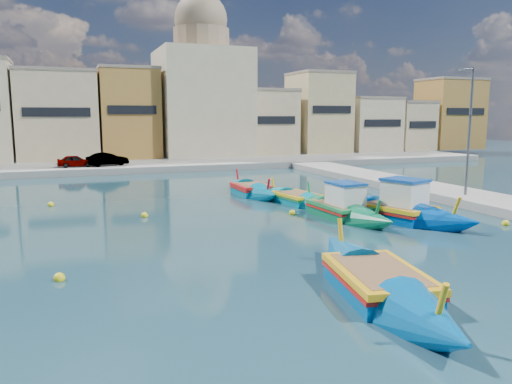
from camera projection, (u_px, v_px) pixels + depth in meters
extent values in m
plane|color=#14313C|center=(212.00, 258.00, 18.56)|extent=(160.00, 160.00, 0.00)
cube|color=gray|center=(123.00, 167.00, 48.14)|extent=(80.00, 8.00, 0.60)
cube|color=#C4B087|center=(58.00, 117.00, 52.57)|extent=(7.88, 7.44, 8.99)
cube|color=gray|center=(55.00, 71.00, 51.86)|extent=(8.04, 7.59, 0.30)
cube|color=black|center=(57.00, 112.00, 49.01)|extent=(6.30, 0.10, 0.90)
cube|color=#B28038|center=(129.00, 114.00, 54.45)|extent=(6.17, 6.13, 9.43)
cube|color=gray|center=(127.00, 69.00, 53.70)|extent=(6.29, 6.26, 0.30)
cube|color=black|center=(132.00, 110.00, 51.49)|extent=(4.93, 0.10, 0.90)
cube|color=tan|center=(195.00, 129.00, 58.02)|extent=(7.31, 7.69, 6.05)
cube|color=gray|center=(195.00, 101.00, 57.54)|extent=(7.46, 7.85, 0.30)
cube|color=black|center=(203.00, 127.00, 54.37)|extent=(5.85, 0.10, 0.90)
cube|color=#C4B087|center=(260.00, 123.00, 60.49)|extent=(7.54, 7.30, 7.41)
cube|color=gray|center=(260.00, 91.00, 59.90)|extent=(7.69, 7.45, 0.30)
cube|color=black|center=(271.00, 120.00, 57.01)|extent=(6.03, 0.10, 0.90)
cube|color=tan|center=(318.00, 114.00, 62.91)|extent=(6.36, 6.97, 9.63)
cube|color=gray|center=(319.00, 73.00, 62.14)|extent=(6.48, 7.11, 0.30)
cube|color=black|center=(332.00, 110.00, 59.56)|extent=(5.09, 0.10, 0.90)
cube|color=beige|center=(368.00, 125.00, 65.50)|extent=(6.63, 6.70, 6.65)
cube|color=gray|center=(369.00, 98.00, 64.97)|extent=(6.76, 6.83, 0.30)
cube|color=black|center=(383.00, 123.00, 62.31)|extent=(5.30, 0.10, 0.90)
cube|color=#C4B087|center=(404.00, 126.00, 68.02)|extent=(5.08, 7.51, 6.20)
cube|color=gray|center=(406.00, 102.00, 67.53)|extent=(5.18, 7.66, 0.30)
cube|color=black|center=(423.00, 125.00, 64.46)|extent=(4.06, 0.10, 0.90)
cube|color=#B28038|center=(450.00, 115.00, 69.47)|extent=(7.79, 6.00, 9.33)
cube|color=gray|center=(452.00, 80.00, 68.73)|extent=(7.95, 6.12, 0.30)
cube|color=black|center=(466.00, 111.00, 66.57)|extent=(6.23, 0.10, 0.90)
cube|color=beige|center=(202.00, 103.00, 58.04)|extent=(10.00, 10.00, 12.00)
cylinder|color=#9E8466|center=(201.00, 39.00, 56.94)|extent=(6.40, 6.40, 2.40)
sphere|color=#9E8466|center=(201.00, 19.00, 56.60)|extent=(6.00, 6.00, 6.00)
cylinder|color=#595B60|center=(469.00, 137.00, 29.55)|extent=(0.16, 0.16, 8.00)
cylinder|color=#595B60|center=(468.00, 69.00, 28.82)|extent=(1.00, 0.10, 0.10)
cube|color=#595B60|center=(461.00, 70.00, 28.65)|extent=(0.35, 0.15, 0.18)
imported|color=#4C1919|center=(75.00, 161.00, 45.13)|extent=(3.22, 1.41, 1.08)
imported|color=#4C1919|center=(107.00, 159.00, 46.08)|extent=(3.92, 2.26, 1.22)
cube|color=#0A7247|center=(339.00, 213.00, 26.14)|extent=(2.14, 3.60, 0.98)
cone|color=#0A7247|center=(312.00, 203.00, 28.75)|extent=(2.13, 3.31, 2.51)
cone|color=#0A7247|center=(373.00, 223.00, 23.51)|extent=(2.13, 3.31, 2.51)
cube|color=#1B8741|center=(339.00, 205.00, 26.07)|extent=(2.23, 3.79, 0.18)
cube|color=red|center=(339.00, 208.00, 26.10)|extent=(2.25, 3.67, 0.10)
cube|color=olive|center=(339.00, 204.00, 26.06)|extent=(1.83, 3.27, 0.06)
cylinder|color=#1B8741|center=(309.00, 191.00, 28.91)|extent=(0.16, 0.47, 1.07)
cylinder|color=#1B8741|center=(377.00, 210.00, 23.15)|extent=(0.16, 0.47, 1.07)
cube|color=white|center=(345.00, 195.00, 25.52)|extent=(1.46, 1.85, 1.08)
cube|color=#0F47A5|center=(345.00, 183.00, 25.43)|extent=(1.55, 1.98, 0.12)
cube|color=#0049AC|center=(395.00, 215.00, 25.33)|extent=(3.26, 4.11, 1.12)
cone|color=#0049AC|center=(350.00, 206.00, 27.60)|extent=(3.18, 3.87, 2.81)
cone|color=#0049AC|center=(449.00, 224.00, 23.05)|extent=(3.18, 3.87, 2.81)
cube|color=yellow|center=(395.00, 206.00, 25.26)|extent=(3.41, 4.32, 0.20)
cube|color=red|center=(395.00, 210.00, 25.29)|extent=(3.39, 4.21, 0.11)
cube|color=olive|center=(395.00, 204.00, 25.25)|extent=(2.84, 3.69, 0.07)
cylinder|color=yellow|center=(346.00, 192.00, 27.72)|extent=(0.32, 0.55, 1.22)
cylinder|color=yellow|center=(455.00, 209.00, 22.71)|extent=(0.32, 0.55, 1.22)
cube|color=white|center=(404.00, 194.00, 24.75)|extent=(2.07, 2.23, 1.24)
cube|color=#0F47A5|center=(405.00, 180.00, 24.65)|extent=(2.19, 2.38, 0.13)
cube|color=#0082A2|center=(297.00, 200.00, 29.98)|extent=(2.23, 3.20, 0.89)
cone|color=#0082A2|center=(275.00, 194.00, 32.08)|extent=(2.20, 2.98, 2.25)
cone|color=#0082A2|center=(321.00, 206.00, 27.88)|extent=(2.20, 2.98, 2.25)
cube|color=yellow|center=(297.00, 194.00, 29.93)|extent=(2.33, 3.37, 0.16)
cube|color=#197F33|center=(297.00, 197.00, 29.95)|extent=(2.33, 3.26, 0.09)
cube|color=olive|center=(297.00, 193.00, 29.92)|extent=(1.93, 2.89, 0.05)
cylinder|color=yellow|center=(273.00, 185.00, 32.19)|extent=(0.19, 0.44, 0.97)
cylinder|color=yellow|center=(324.00, 196.00, 27.58)|extent=(0.19, 0.44, 0.97)
cube|color=#00759A|center=(252.00, 192.00, 33.31)|extent=(2.07, 3.04, 0.98)
cone|color=#00759A|center=(239.00, 186.00, 35.55)|extent=(2.07, 2.86, 2.43)
cone|color=#00759A|center=(267.00, 196.00, 31.06)|extent=(2.07, 2.86, 2.43)
cube|color=red|center=(252.00, 185.00, 33.25)|extent=(2.16, 3.21, 0.18)
cube|color=red|center=(252.00, 188.00, 33.28)|extent=(2.17, 3.10, 0.10)
cube|color=olive|center=(252.00, 184.00, 33.24)|extent=(1.77, 2.76, 0.06)
cylinder|color=red|center=(238.00, 177.00, 35.68)|extent=(0.15, 0.47, 1.07)
cylinder|color=red|center=(268.00, 187.00, 30.74)|extent=(0.15, 0.47, 1.07)
cube|color=#005CA7|center=(378.00, 288.00, 14.74)|extent=(2.88, 4.11, 1.10)
cone|color=#005CA7|center=(343.00, 257.00, 17.76)|extent=(2.82, 3.82, 2.79)
cone|color=#005CA7|center=(432.00, 330.00, 11.70)|extent=(2.82, 3.82, 2.79)
cube|color=yellow|center=(379.00, 272.00, 14.67)|extent=(3.00, 4.33, 0.20)
cube|color=red|center=(379.00, 279.00, 14.70)|extent=(3.00, 4.20, 0.11)
cube|color=olive|center=(379.00, 270.00, 14.65)|extent=(2.49, 3.71, 0.07)
cylinder|color=yellow|center=(341.00, 235.00, 17.95)|extent=(0.25, 0.54, 1.20)
cylinder|color=yellow|center=(441.00, 306.00, 11.29)|extent=(0.25, 0.54, 1.20)
sphere|color=yellow|center=(59.00, 278.00, 16.02)|extent=(0.36, 0.36, 0.36)
sphere|color=yellow|center=(145.00, 216.00, 25.96)|extent=(0.36, 0.36, 0.36)
sphere|color=yellow|center=(258.00, 188.00, 35.98)|extent=(0.36, 0.36, 0.36)
sphere|color=yellow|center=(51.00, 205.00, 29.10)|extent=(0.36, 0.36, 0.36)
sphere|color=yellow|center=(506.00, 224.00, 24.03)|extent=(0.36, 0.36, 0.36)
sphere|color=yellow|center=(332.00, 271.00, 16.77)|extent=(0.36, 0.36, 0.36)
sphere|color=yellow|center=(292.00, 213.00, 26.60)|extent=(0.36, 0.36, 0.36)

